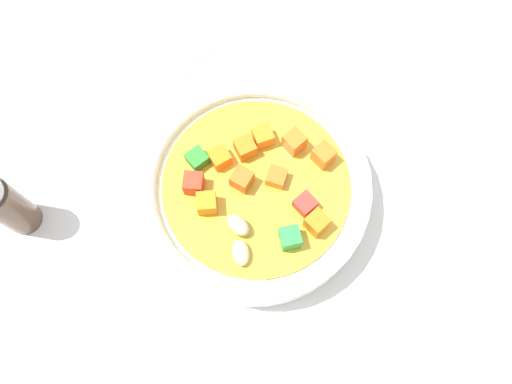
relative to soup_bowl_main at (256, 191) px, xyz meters
The scene contains 4 objects.
ground_plane 3.59cm from the soup_bowl_main, 96.79° to the left, with size 140.00×140.00×2.00cm, color silver.
soup_bowl_main is the anchor object (origin of this frame).
spoon 15.61cm from the soup_bowl_main, 141.78° to the left, with size 20.28×13.08×0.94cm.
pepper_shaker 21.23cm from the soup_bowl_main, 168.53° to the left, with size 3.05×3.05×9.27cm.
Camera 1 is at (-4.36, -14.69, 47.56)cm, focal length 37.91 mm.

